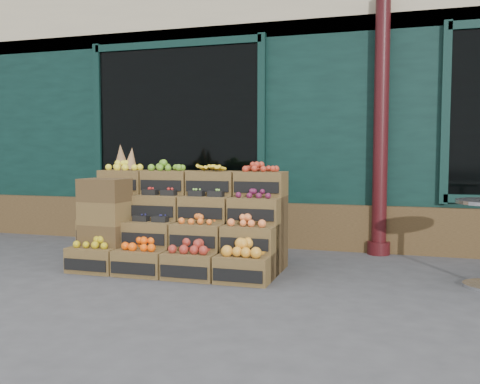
% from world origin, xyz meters
% --- Properties ---
extents(ground, '(60.00, 60.00, 0.00)m').
position_xyz_m(ground, '(0.00, 0.00, 0.00)').
color(ground, '#3E3E41').
rests_on(ground, ground).
extents(shop_facade, '(12.00, 6.24, 4.80)m').
position_xyz_m(shop_facade, '(0.00, 5.11, 2.40)').
color(shop_facade, black).
rests_on(shop_facade, ground).
extents(crate_display, '(2.21, 1.09, 1.38)m').
position_xyz_m(crate_display, '(-0.84, 0.60, 0.42)').
color(crate_display, brown).
rests_on(crate_display, ground).
extents(spare_crates, '(0.52, 0.37, 0.99)m').
position_xyz_m(spare_crates, '(-1.61, 0.29, 0.50)').
color(spare_crates, brown).
rests_on(spare_crates, ground).
extents(shopkeeper, '(0.73, 0.53, 1.86)m').
position_xyz_m(shopkeeper, '(-1.90, 3.00, 0.93)').
color(shopkeeper, '#154C1D').
rests_on(shopkeeper, ground).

